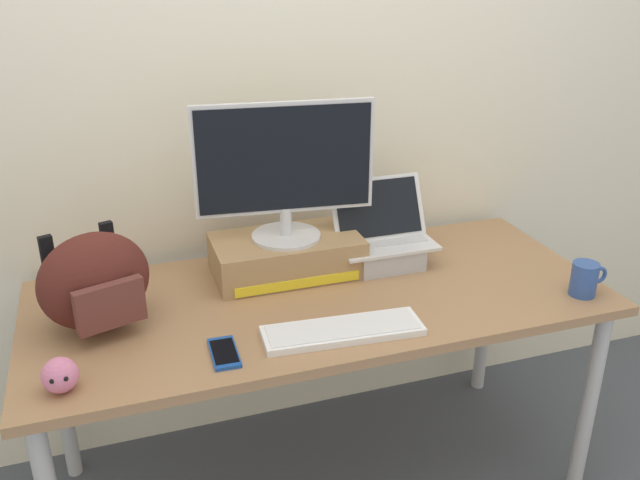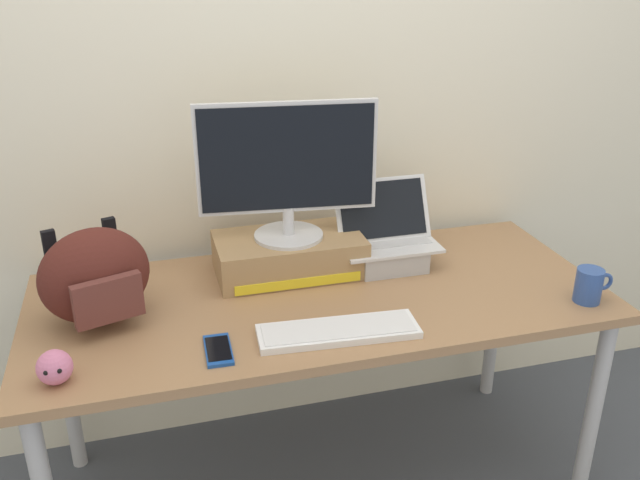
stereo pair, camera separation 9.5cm
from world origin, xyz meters
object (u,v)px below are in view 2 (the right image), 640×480
object	(u,v)px
open_laptop	(387,247)
external_keyboard	(338,331)
toner_box_yellow	(289,255)
cell_phone	(218,350)
desktop_monitor	(287,169)
messenger_backpack	(95,276)
coffee_mug	(589,285)
plush_toy	(55,367)

from	to	relation	value
open_laptop	external_keyboard	xyz separation A→B (m)	(-0.28, -0.38, -0.05)
toner_box_yellow	cell_phone	distance (m)	0.51
desktop_monitor	messenger_backpack	xyz separation A→B (m)	(-0.59, -0.15, -0.21)
coffee_mug	cell_phone	distance (m)	1.10
open_laptop	external_keyboard	world-z (taller)	open_laptop
coffee_mug	cell_phone	size ratio (longest dim) A/B	0.81
toner_box_yellow	coffee_mug	size ratio (longest dim) A/B	3.86
external_keyboard	coffee_mug	world-z (taller)	coffee_mug
messenger_backpack	plush_toy	world-z (taller)	messenger_backpack
messenger_backpack	cell_phone	bearing A→B (deg)	-58.46
toner_box_yellow	external_keyboard	bearing A→B (deg)	-84.39
external_keyboard	plush_toy	distance (m)	0.73
external_keyboard	messenger_backpack	size ratio (longest dim) A/B	1.29
desktop_monitor	cell_phone	bearing A→B (deg)	-118.61
desktop_monitor	plush_toy	xyz separation A→B (m)	(-0.68, -0.44, -0.31)
messenger_backpack	coffee_mug	bearing A→B (deg)	-28.90
external_keyboard	coffee_mug	size ratio (longest dim) A/B	3.71
messenger_backpack	coffee_mug	world-z (taller)	messenger_backpack
toner_box_yellow	cell_phone	xyz separation A→B (m)	(-0.29, -0.41, -0.06)
external_keyboard	toner_box_yellow	bearing A→B (deg)	99.88
desktop_monitor	plush_toy	size ratio (longest dim) A/B	6.37
open_laptop	coffee_mug	bearing A→B (deg)	-39.43
external_keyboard	coffee_mug	bearing A→B (deg)	3.07
toner_box_yellow	messenger_backpack	world-z (taller)	messenger_backpack
coffee_mug	messenger_backpack	bearing A→B (deg)	168.89
open_laptop	messenger_backpack	bearing A→B (deg)	-172.26
cell_phone	open_laptop	bearing A→B (deg)	33.94
open_laptop	cell_phone	world-z (taller)	open_laptop
plush_toy	messenger_backpack	bearing A→B (deg)	70.98
coffee_mug	plush_toy	bearing A→B (deg)	-179.57
messenger_backpack	cell_phone	size ratio (longest dim) A/B	2.34
open_laptop	coffee_mug	size ratio (longest dim) A/B	2.64
plush_toy	desktop_monitor	bearing A→B (deg)	32.78
toner_box_yellow	open_laptop	bearing A→B (deg)	-5.21
open_laptop	messenger_backpack	xyz separation A→B (m)	(-0.91, -0.13, 0.08)
desktop_monitor	coffee_mug	world-z (taller)	desktop_monitor
open_laptop	external_keyboard	distance (m)	0.48
toner_box_yellow	cell_phone	size ratio (longest dim) A/B	3.13
toner_box_yellow	messenger_backpack	bearing A→B (deg)	-165.13
desktop_monitor	messenger_backpack	bearing A→B (deg)	-158.91
messenger_backpack	toner_box_yellow	bearing A→B (deg)	-2.92
open_laptop	messenger_backpack	size ratio (longest dim) A/B	0.92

